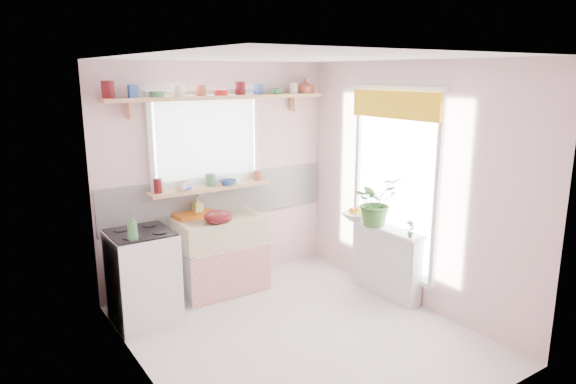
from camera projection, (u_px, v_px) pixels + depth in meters
room at (304, 168)px, 5.53m from camera, size 3.20×3.20×3.20m
sink_unit at (221, 253)px, 5.66m from camera, size 0.95×0.65×1.11m
cooker at (143, 277)px, 4.94m from camera, size 0.58×0.58×0.93m
radiator_ledge at (386, 260)px, 5.57m from camera, size 0.22×0.95×0.78m
windowsill at (211, 188)px, 5.65m from camera, size 1.40×0.22×0.04m
pine_shelf at (221, 97)px, 5.50m from camera, size 2.52×0.24×0.04m
shelf_crockery at (221, 90)px, 5.48m from camera, size 2.47×0.11×0.12m
sill_crockery at (211, 181)px, 5.63m from camera, size 1.35×0.11×0.12m
dish_tray at (193, 214)px, 5.61m from camera, size 0.46×0.36×0.04m
colander at (218, 217)px, 5.33m from camera, size 0.38×0.38×0.13m
jade_plant at (376, 201)px, 5.46m from camera, size 0.48×0.42×0.53m
fruit_bowl at (357, 216)px, 5.75m from camera, size 0.40×0.40×0.08m
herb_pot at (410, 229)px, 5.09m from camera, size 0.10×0.07×0.18m
soap_bottle_sink at (198, 206)px, 5.62m from camera, size 0.10×0.11×0.21m
sill_cup at (181, 187)px, 5.38m from camera, size 0.17×0.17×0.10m
sill_bowl at (228, 183)px, 5.69m from camera, size 0.20×0.20×0.06m
shelf_vase at (305, 86)px, 6.00m from camera, size 0.18×0.18×0.17m
cooker_bottle at (132, 227)px, 4.56m from camera, size 0.10×0.10×0.24m
fruit at (357, 210)px, 5.74m from camera, size 0.20×0.14×0.10m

